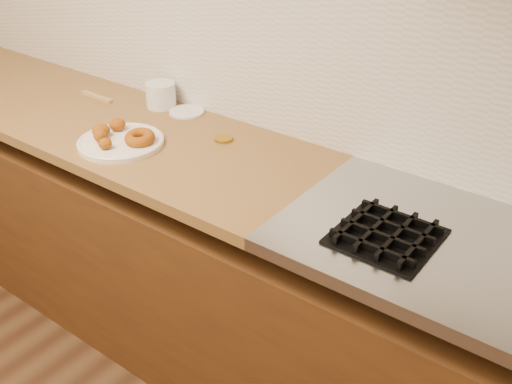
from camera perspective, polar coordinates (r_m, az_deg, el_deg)
base_cabinet at (r=2.35m, az=-6.05°, el=-6.98°), size 3.60×0.60×0.77m
butcher_block at (r=2.55m, az=-17.68°, el=7.59°), size 2.30×0.62×0.04m
backsplash at (r=2.18m, az=-1.84°, el=14.21°), size 3.60×0.02×0.60m
burner_grates at (r=1.56m, az=23.16°, el=-7.74°), size 0.91×0.26×0.03m
donut_plate at (r=2.13m, az=-12.75°, el=4.64°), size 0.30×0.30×0.02m
ring_donut at (r=2.09m, az=-11.03°, el=5.12°), size 0.14×0.14×0.05m
fried_dough_chunks at (r=2.15m, az=-14.07°, el=5.59°), size 0.15×0.20×0.05m
plastic_tub at (r=2.41m, az=-9.05°, el=9.12°), size 0.14×0.14×0.10m
tub_lid at (r=2.35m, az=-6.62°, el=7.59°), size 0.17×0.17×0.01m
brass_jar_lid at (r=2.11m, az=-3.12°, el=5.07°), size 0.06×0.06×0.01m
wooden_utensil at (r=2.56m, az=-14.93°, el=8.74°), size 0.18×0.02×0.01m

